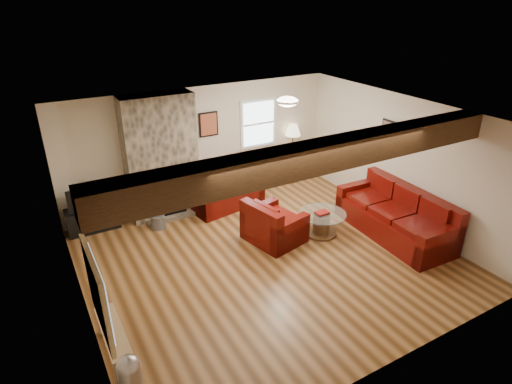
% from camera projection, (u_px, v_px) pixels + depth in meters
% --- Properties ---
extents(room, '(8.00, 8.00, 8.00)m').
position_uv_depth(room, '(269.00, 194.00, 6.94)').
color(room, brown).
rests_on(room, ground).
extents(floor, '(6.00, 6.00, 0.00)m').
position_uv_depth(floor, '(268.00, 258.00, 7.48)').
color(floor, brown).
rests_on(floor, ground).
extents(oak_beam, '(6.00, 0.36, 0.38)m').
position_uv_depth(oak_beam, '(321.00, 156.00, 5.51)').
color(oak_beam, black).
rests_on(oak_beam, room).
extents(chimney_breast, '(1.40, 0.67, 2.50)m').
position_uv_depth(chimney_breast, '(161.00, 159.00, 8.47)').
color(chimney_breast, '#3D392F').
rests_on(chimney_breast, floor).
extents(back_window, '(0.90, 0.08, 1.10)m').
position_uv_depth(back_window, '(258.00, 123.00, 9.55)').
color(back_window, white).
rests_on(back_window, room).
extents(hatch_window, '(0.08, 1.00, 0.90)m').
position_uv_depth(hatch_window, '(98.00, 293.00, 4.36)').
color(hatch_window, tan).
rests_on(hatch_window, room).
extents(ceiling_dome, '(0.40, 0.40, 0.18)m').
position_uv_depth(ceiling_dome, '(287.00, 103.00, 7.54)').
color(ceiling_dome, white).
rests_on(ceiling_dome, room).
extents(artwork_back, '(0.42, 0.06, 0.52)m').
position_uv_depth(artwork_back, '(209.00, 124.00, 8.95)').
color(artwork_back, black).
rests_on(artwork_back, room).
extents(artwork_right, '(0.06, 0.55, 0.42)m').
position_uv_depth(artwork_right, '(392.00, 132.00, 8.29)').
color(artwork_right, black).
rests_on(artwork_right, room).
extents(sofa_three, '(1.08, 2.37, 0.90)m').
position_uv_depth(sofa_three, '(395.00, 213.00, 8.02)').
color(sofa_three, '#420604').
rests_on(sofa_three, floor).
extents(loveseat, '(1.67, 1.14, 0.82)m').
position_uv_depth(loveseat, '(224.00, 188.00, 9.16)').
color(loveseat, '#420604').
rests_on(loveseat, floor).
extents(armchair_red, '(1.05, 1.14, 0.79)m').
position_uv_depth(armchair_red, '(274.00, 221.00, 7.87)').
color(armchair_red, '#420604').
rests_on(armchair_red, floor).
extents(coffee_table, '(0.91, 0.91, 0.47)m').
position_uv_depth(coffee_table, '(321.00, 223.00, 8.14)').
color(coffee_table, '#472E17').
rests_on(coffee_table, floor).
extents(tv_cabinet, '(0.96, 0.38, 0.48)m').
position_uv_depth(tv_cabinet, '(93.00, 219.00, 8.27)').
color(tv_cabinet, black).
rests_on(tv_cabinet, floor).
extents(television, '(0.80, 0.10, 0.46)m').
position_uv_depth(television, '(89.00, 197.00, 8.07)').
color(television, black).
rests_on(television, tv_cabinet).
extents(floor_lamp, '(0.37, 0.37, 1.44)m').
position_uv_depth(floor_lamp, '(293.00, 133.00, 9.93)').
color(floor_lamp, '#AC8B48').
rests_on(floor_lamp, floor).
extents(pine_bench, '(0.25, 1.08, 0.41)m').
position_uv_depth(pine_bench, '(115.00, 343.00, 5.41)').
color(pine_bench, tan).
rests_on(pine_bench, floor).
extents(pedal_bin, '(0.30, 0.30, 0.67)m').
position_uv_depth(pedal_bin, '(131.00, 380.00, 4.73)').
color(pedal_bin, '#B1B0B6').
rests_on(pedal_bin, floor).
extents(coal_bucket, '(0.30, 0.30, 0.28)m').
position_uv_depth(coal_bucket, '(158.00, 221.00, 8.38)').
color(coal_bucket, slate).
rests_on(coal_bucket, floor).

